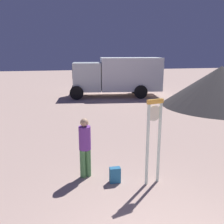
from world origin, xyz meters
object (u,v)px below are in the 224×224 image
(standing_clock, at_px, (154,134))
(backpack, at_px, (115,175))
(dome_tent, at_px, (220,86))
(box_truck_near, at_px, (119,75))
(person_near_clock, at_px, (85,145))

(standing_clock, height_order, backpack, standing_clock)
(standing_clock, bearing_deg, backpack, 166.62)
(standing_clock, bearing_deg, dome_tent, 46.50)
(standing_clock, xyz_separation_m, box_truck_near, (2.04, 11.80, 0.24))
(backpack, bearing_deg, person_near_clock, 146.93)
(standing_clock, distance_m, backpack, 1.40)
(person_near_clock, distance_m, box_truck_near, 11.74)
(standing_clock, relative_size, person_near_clock, 1.34)
(standing_clock, distance_m, dome_tent, 10.16)
(person_near_clock, distance_m, dome_tent, 10.87)
(person_near_clock, relative_size, box_truck_near, 0.24)
(standing_clock, relative_size, backpack, 5.35)
(box_truck_near, xyz_separation_m, dome_tent, (4.95, -4.43, -0.34))
(dome_tent, bearing_deg, box_truck_near, 138.17)
(person_near_clock, xyz_separation_m, dome_tent, (8.54, 6.73, 0.30))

